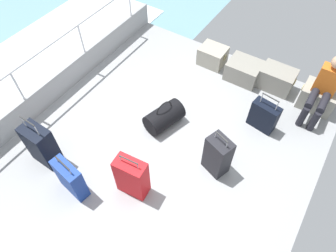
# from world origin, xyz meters

# --- Properties ---
(ground_plane) EXTENTS (4.40, 5.20, 0.06)m
(ground_plane) POSITION_xyz_m (0.00, 0.00, -0.03)
(ground_plane) COLOR #939699
(gunwale_port) EXTENTS (0.06, 5.20, 0.45)m
(gunwale_port) POSITION_xyz_m (-2.17, 0.00, 0.23)
(gunwale_port) COLOR #939699
(gunwale_port) RESTS_ON ground_plane
(railing_port) EXTENTS (0.04, 4.20, 1.02)m
(railing_port) POSITION_xyz_m (-2.17, 0.00, 0.78)
(railing_port) COLOR silver
(railing_port) RESTS_ON ground_plane
(sea_wake) EXTENTS (12.00, 12.00, 0.01)m
(sea_wake) POSITION_xyz_m (-3.60, 0.00, -0.34)
(sea_wake) COLOR #6B99A8
(sea_wake) RESTS_ON ground_plane
(cargo_crate_0) EXTENTS (0.52, 0.41, 0.36)m
(cargo_crate_0) POSITION_xyz_m (-0.30, 2.16, 0.18)
(cargo_crate_0) COLOR #9E9989
(cargo_crate_0) RESTS_ON ground_plane
(cargo_crate_1) EXTENTS (0.63, 0.50, 0.36)m
(cargo_crate_1) POSITION_xyz_m (0.38, 2.10, 0.18)
(cargo_crate_1) COLOR gray
(cargo_crate_1) RESTS_ON ground_plane
(cargo_crate_2) EXTENTS (0.63, 0.42, 0.40)m
(cargo_crate_2) POSITION_xyz_m (0.97, 2.19, 0.20)
(cargo_crate_2) COLOR gray
(cargo_crate_2) RESTS_ON ground_plane
(cargo_crate_3) EXTENTS (0.60, 0.44, 0.40)m
(cargo_crate_3) POSITION_xyz_m (1.72, 2.14, 0.20)
(cargo_crate_3) COLOR gray
(cargo_crate_3) RESTS_ON ground_plane
(passenger_seated) EXTENTS (0.34, 0.66, 1.10)m
(passenger_seated) POSITION_xyz_m (1.72, 1.95, 0.58)
(passenger_seated) COLOR orange
(passenger_seated) RESTS_ON ground_plane
(suitcase_0) EXTENTS (0.44, 0.27, 0.92)m
(suitcase_0) POSITION_xyz_m (-1.35, -1.14, 0.36)
(suitcase_0) COLOR black
(suitcase_0) RESTS_ON ground_plane
(suitcase_1) EXTENTS (0.44, 0.27, 0.79)m
(suitcase_1) POSITION_xyz_m (0.04, -0.83, 0.34)
(suitcase_1) COLOR red
(suitcase_1) RESTS_ON ground_plane
(suitcase_2) EXTENTS (0.48, 0.25, 0.72)m
(suitcase_2) POSITION_xyz_m (-0.66, -1.29, 0.30)
(suitcase_2) COLOR navy
(suitcase_2) RESTS_ON ground_plane
(suitcase_3) EXTENTS (0.41, 0.35, 0.79)m
(suitcase_3) POSITION_xyz_m (0.84, 0.09, 0.34)
(suitcase_3) COLOR black
(suitcase_3) RESTS_ON ground_plane
(suitcase_5) EXTENTS (0.46, 0.26, 0.69)m
(suitcase_5) POSITION_xyz_m (1.11, 1.20, 0.25)
(suitcase_5) COLOR black
(suitcase_5) RESTS_ON ground_plane
(duffel_bag) EXTENTS (0.52, 0.70, 0.52)m
(duffel_bag) POSITION_xyz_m (-0.24, 0.38, 0.18)
(duffel_bag) COLOR black
(duffel_bag) RESTS_ON ground_plane
(paper_cup) EXTENTS (0.08, 0.08, 0.10)m
(paper_cup) POSITION_xyz_m (-0.40, 0.86, 0.05)
(paper_cup) COLOR white
(paper_cup) RESTS_ON ground_plane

